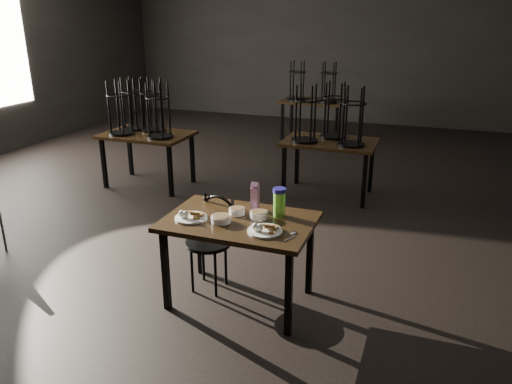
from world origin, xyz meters
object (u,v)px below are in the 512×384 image
at_px(main_table, 239,228).
at_px(water_bottle, 279,202).
at_px(bentwood_chair, 213,235).
at_px(juice_carton, 255,197).

bearing_deg(main_table, water_bottle, 32.50).
xyz_separation_m(water_bottle, bentwood_chair, (-0.60, -0.02, -0.38)).
distance_m(main_table, water_bottle, 0.39).
distance_m(water_bottle, bentwood_chair, 0.71).
bearing_deg(bentwood_chair, water_bottle, 14.18).
xyz_separation_m(main_table, water_bottle, (0.28, 0.18, 0.20)).
relative_size(juice_carton, bentwood_chair, 0.30).
distance_m(juice_carton, water_bottle, 0.24).
xyz_separation_m(juice_carton, bentwood_chair, (-0.36, -0.08, -0.37)).
bearing_deg(water_bottle, bentwood_chair, -178.00).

